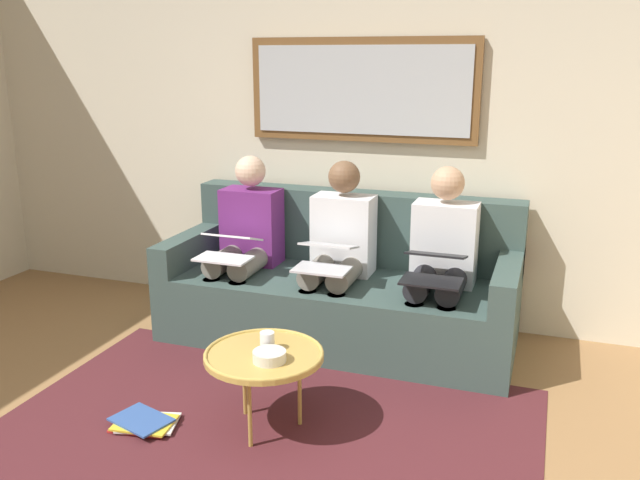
# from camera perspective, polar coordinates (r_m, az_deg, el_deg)

# --- Properties ---
(wall_rear) EXTENTS (6.00, 0.12, 2.60)m
(wall_rear) POSITION_cam_1_polar(r_m,az_deg,el_deg) (4.54, 3.85, 9.60)
(wall_rear) COLOR beige
(wall_rear) RESTS_ON ground_plane
(area_rug) EXTENTS (2.60, 1.80, 0.01)m
(area_rug) POSITION_cam_1_polar(r_m,az_deg,el_deg) (3.36, -5.03, -16.10)
(area_rug) COLOR #4C1E23
(area_rug) RESTS_ON ground_plane
(couch) EXTENTS (2.20, 0.90, 0.90)m
(couch) POSITION_cam_1_polar(r_m,az_deg,el_deg) (4.30, 1.86, -4.24)
(couch) COLOR #384C47
(couch) RESTS_ON ground_plane
(framed_mirror) EXTENTS (1.52, 0.05, 0.66)m
(framed_mirror) POSITION_cam_1_polar(r_m,az_deg,el_deg) (4.43, 3.57, 12.70)
(framed_mirror) COLOR brown
(coffee_table) EXTENTS (0.57, 0.57, 0.41)m
(coffee_table) POSITION_cam_1_polar(r_m,az_deg,el_deg) (3.22, -4.86, -9.84)
(coffee_table) COLOR tan
(coffee_table) RESTS_ON ground_plane
(cup) EXTENTS (0.07, 0.07, 0.09)m
(cup) POSITION_cam_1_polar(r_m,az_deg,el_deg) (3.23, -4.47, -8.63)
(cup) COLOR silver
(cup) RESTS_ON coffee_table
(bowl) EXTENTS (0.16, 0.16, 0.05)m
(bowl) POSITION_cam_1_polar(r_m,az_deg,el_deg) (3.13, -4.35, -9.89)
(bowl) COLOR beige
(bowl) RESTS_ON coffee_table
(person_left) EXTENTS (0.38, 0.58, 1.14)m
(person_left) POSITION_cam_1_polar(r_m,az_deg,el_deg) (4.01, 10.35, -1.51)
(person_left) COLOR silver
(person_left) RESTS_ON couch
(laptop_black) EXTENTS (0.33, 0.35, 0.15)m
(laptop_black) POSITION_cam_1_polar(r_m,az_deg,el_deg) (3.77, 9.75, -2.23)
(laptop_black) COLOR black
(person_middle) EXTENTS (0.38, 0.58, 1.14)m
(person_middle) POSITION_cam_1_polar(r_m,az_deg,el_deg) (4.15, 1.61, -0.67)
(person_middle) COLOR silver
(person_middle) RESTS_ON couch
(laptop_silver) EXTENTS (0.32, 0.34, 0.14)m
(laptop_silver) POSITION_cam_1_polar(r_m,az_deg,el_deg) (3.92, 0.50, -1.35)
(laptop_silver) COLOR silver
(person_right) EXTENTS (0.38, 0.58, 1.14)m
(person_right) POSITION_cam_1_polar(r_m,az_deg,el_deg) (4.38, -6.38, 0.11)
(person_right) COLOR #66236B
(person_right) RESTS_ON couch
(laptop_white) EXTENTS (0.34, 0.33, 0.15)m
(laptop_white) POSITION_cam_1_polar(r_m,az_deg,el_deg) (4.16, -7.85, -0.53)
(laptop_white) COLOR white
(magazine_stack) EXTENTS (0.35, 0.28, 0.04)m
(magazine_stack) POSITION_cam_1_polar(r_m,az_deg,el_deg) (3.50, -14.81, -14.86)
(magazine_stack) COLOR red
(magazine_stack) RESTS_ON ground_plane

